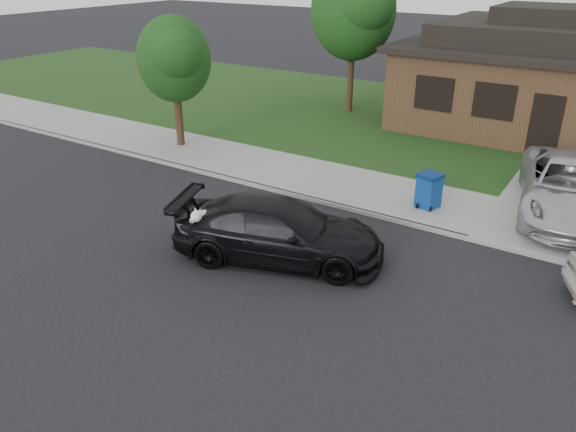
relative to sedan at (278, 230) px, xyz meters
The scene contains 10 objects.
ground 0.77m from the sedan, 140.37° to the right, with size 120.00×120.00×0.00m, color black.
sidewalk 4.87m from the sedan, 92.54° to the left, with size 60.00×3.00×0.12m, color gray.
curb 3.39m from the sedan, 93.69° to the left, with size 60.00×0.12×0.12m, color gray.
lawn 12.84m from the sedan, 90.96° to the left, with size 60.00×13.00×0.13m, color #193814.
sedan is the anchor object (origin of this frame).
minivan 8.12m from the sedan, 48.46° to the left, with size 2.54×5.50×1.53m, color silver.
recycling_bin 4.95m from the sedan, 65.98° to the left, with size 0.74×0.74×0.98m.
house 15.36m from the sedan, 75.67° to the left, with size 12.60×8.60×4.65m.
tree_0 14.00m from the sedan, 109.71° to the left, with size 3.78×3.60×6.34m.
tree_2 9.41m from the sedan, 146.99° to the left, with size 2.73×2.60×4.59m.
Camera 1 is at (6.74, -9.52, 6.56)m, focal length 35.00 mm.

